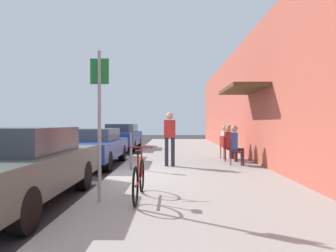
% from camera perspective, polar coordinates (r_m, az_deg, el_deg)
% --- Properties ---
extents(ground_plane, '(60.00, 60.00, 0.00)m').
position_cam_1_polar(ground_plane, '(8.49, -10.62, -9.50)').
color(ground_plane, '#2D2D30').
extents(sidewalk_slab, '(4.50, 32.00, 0.12)m').
position_cam_1_polar(sidewalk_slab, '(10.31, 4.11, -7.37)').
color(sidewalk_slab, '#9E9B93').
rests_on(sidewalk_slab, ground_plane).
extents(building_facade, '(1.40, 32.00, 4.78)m').
position_cam_1_polar(building_facade, '(10.66, 17.14, 5.43)').
color(building_facade, '#BC5442').
rests_on(building_facade, ground_plane).
extents(parked_car_0, '(1.80, 4.40, 1.40)m').
position_cam_1_polar(parked_car_0, '(6.13, -26.11, -6.54)').
color(parked_car_0, '#47514C').
rests_on(parked_car_0, ground_plane).
extents(parked_car_1, '(1.80, 4.40, 1.29)m').
position_cam_1_polar(parked_car_1, '(11.01, -13.75, -3.61)').
color(parked_car_1, navy).
rests_on(parked_car_1, ground_plane).
extents(parked_car_2, '(1.80, 4.40, 1.43)m').
position_cam_1_polar(parked_car_2, '(17.04, -8.54, -1.93)').
color(parked_car_2, navy).
rests_on(parked_car_2, ground_plane).
extents(parking_meter, '(0.12, 0.10, 1.32)m').
position_cam_1_polar(parking_meter, '(9.08, -6.86, -3.20)').
color(parking_meter, slate).
rests_on(parking_meter, sidewalk_slab).
extents(street_sign, '(0.32, 0.06, 2.60)m').
position_cam_1_polar(street_sign, '(5.42, -12.59, 2.24)').
color(street_sign, gray).
rests_on(street_sign, sidewalk_slab).
extents(bicycle_0, '(0.46, 1.71, 0.90)m').
position_cam_1_polar(bicycle_0, '(5.61, -5.40, -9.70)').
color(bicycle_0, black).
rests_on(bicycle_0, sidewalk_slab).
extents(cafe_chair_0, '(0.51, 0.51, 0.87)m').
position_cam_1_polar(cafe_chair_0, '(10.23, 12.16, -4.26)').
color(cafe_chair_0, maroon).
rests_on(cafe_chair_0, sidewalk_slab).
extents(seated_patron_0, '(0.48, 0.42, 1.29)m').
position_cam_1_polar(seated_patron_0, '(10.22, 12.50, -3.19)').
color(seated_patron_0, '#232838').
rests_on(seated_patron_0, sidewalk_slab).
extents(cafe_chair_1, '(0.53, 0.53, 0.87)m').
position_cam_1_polar(cafe_chair_1, '(11.21, 11.15, -3.84)').
color(cafe_chair_1, maroon).
rests_on(cafe_chair_1, sidewalk_slab).
extents(seated_patron_1, '(0.49, 0.43, 1.29)m').
position_cam_1_polar(seated_patron_1, '(11.20, 11.46, -2.86)').
color(seated_patron_1, '#232838').
rests_on(seated_patron_1, sidewalk_slab).
extents(cafe_chair_2, '(0.51, 0.51, 0.87)m').
position_cam_1_polar(cafe_chair_2, '(11.91, 10.53, -3.58)').
color(cafe_chair_2, maroon).
rests_on(cafe_chair_2, sidewalk_slab).
extents(seated_patron_2, '(0.47, 0.42, 1.29)m').
position_cam_1_polar(seated_patron_2, '(11.92, 10.80, -2.65)').
color(seated_patron_2, '#232838').
rests_on(seated_patron_2, sidewalk_slab).
extents(pedestrian_standing, '(0.36, 0.22, 1.70)m').
position_cam_1_polar(pedestrian_standing, '(9.69, 0.32, -1.58)').
color(pedestrian_standing, '#232838').
rests_on(pedestrian_standing, sidewalk_slab).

